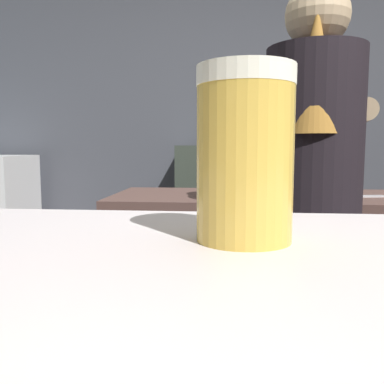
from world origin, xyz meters
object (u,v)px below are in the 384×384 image
Objects in this scene: chefs_knife at (358,196)px; pint_glass_far at (245,155)px; bottle_olive_oil at (238,136)px; bartender at (312,191)px; bottle_hot_sauce at (254,133)px; bottle_vinegar at (245,134)px; mixing_bowl at (260,189)px; bottle_soy at (205,136)px.

chefs_knife is 1.71× the size of pint_glass_far.
bartender is at bearing -82.19° from bottle_olive_oil.
bottle_vinegar is at bearing 112.05° from bottle_hot_sauce.
bottle_soy is at bearing 104.44° from mixing_bowl.
chefs_knife is 1.03× the size of bottle_vinegar.
bottle_soy is 0.40m from bottle_hot_sauce.
bartender is 12.03× the size of pint_glass_far.
bottle_hot_sauce is (-0.40, 1.24, 0.32)m from chefs_knife.
pint_glass_far is 2.93m from bottle_soy.
bartender is at bearing -74.38° from bottle_soy.
pint_glass_far reaches higher than chefs_knife.
bottle_hot_sauce reaches higher than pint_glass_far.
bottle_hot_sauce is 1.03× the size of bottle_vinegar.
bartender reaches higher than chefs_knife.
bottle_hot_sauce reaches higher than bottle_soy.
bartender reaches higher than bottle_vinegar.
bartender is 8.55× the size of bottle_olive_oil.
bottle_soy is (-0.50, 1.77, 0.24)m from bartender.
mixing_bowl is 0.90× the size of bottle_vinegar.
bottle_hot_sauce is at bearing 86.69° from pint_glass_far.
mixing_bowl is 1.49× the size of pint_glass_far.
pint_glass_far is 2.84m from bottle_olive_oil.
chefs_knife is 1.00× the size of bottle_hot_sauce.
bottle_vinegar reaches higher than bottle_soy.
bottle_hot_sauce is at bearing 88.38° from mixing_bowl.
bottle_olive_oil is (-0.23, 1.69, 0.24)m from bartender.
mixing_bowl is (-0.15, 0.43, -0.04)m from bartender.
chefs_knife is 1.22× the size of bottle_olive_oil.
mixing_bowl reaches higher than chefs_knife.
bartender is 0.46m from mixing_bowl.
bottle_hot_sauce is at bearing 15.08° from bartender.
bottle_hot_sauce reaches higher than bottle_olive_oil.
chefs_knife is at bearing 70.18° from pint_glass_far.
mixing_bowl is 1.40m from bottle_vinegar.
bartender reaches higher than bottle_hot_sauce.
bottle_soy is 0.83× the size of bottle_hot_sauce.
bottle_vinegar is (0.05, 0.11, 0.01)m from bottle_olive_oil.
mixing_bowl is 1.06× the size of bottle_soy.
bottle_soy is at bearing 160.94° from bottle_hot_sauce.
pint_glass_far is at bearing -94.60° from mixing_bowl.
pint_glass_far is at bearing -85.75° from bottle_soy.
bottle_hot_sauce is (0.16, 2.79, 0.11)m from pint_glass_far.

